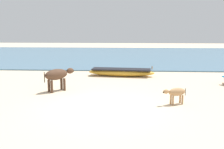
# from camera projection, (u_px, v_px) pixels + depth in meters

# --- Properties ---
(ground) EXTENTS (80.00, 80.00, 0.00)m
(ground) POSITION_uv_depth(u_px,v_px,m) (104.00, 107.00, 9.78)
(ground) COLOR beige
(sea_water) EXTENTS (60.00, 20.00, 0.08)m
(sea_water) POSITION_uv_depth(u_px,v_px,m) (119.00, 55.00, 27.42)
(sea_water) COLOR slate
(sea_water) RESTS_ON ground
(fishing_boat_0) EXTENTS (4.14, 1.30, 0.66)m
(fishing_boat_0) POSITION_uv_depth(u_px,v_px,m) (121.00, 72.00, 15.89)
(fishing_boat_0) COLOR gold
(fishing_boat_0) RESTS_ON ground
(calf_far_tan) EXTENTS (0.98, 0.56, 0.66)m
(calf_far_tan) POSITION_uv_depth(u_px,v_px,m) (176.00, 93.00, 9.99)
(calf_far_tan) COLOR tan
(calf_far_tan) RESTS_ON ground
(cow_second_adult_dark) EXTENTS (1.32, 1.37, 1.06)m
(cow_second_adult_dark) POSITION_uv_depth(u_px,v_px,m) (57.00, 75.00, 12.05)
(cow_second_adult_dark) COLOR #4C3323
(cow_second_adult_dark) RESTS_ON ground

